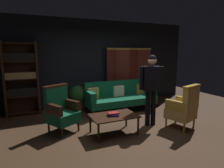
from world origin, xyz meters
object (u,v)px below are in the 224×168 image
at_px(coffee_table, 114,117).
at_px(book_red_leather, 113,113).
at_px(bookshelf, 21,77).
at_px(velvet_couch, 120,96).
at_px(armchair_gilt_accent, 184,108).
at_px(potted_plant, 78,96).
at_px(folding_screen, 128,74).
at_px(book_navy_cloth, 113,115).
at_px(standing_figure, 151,84).
at_px(armchair_wing_left, 61,110).

relative_size(coffee_table, book_red_leather, 4.21).
bearing_deg(bookshelf, velvet_couch, -15.32).
xyz_separation_m(velvet_couch, coffee_table, (-0.88, -1.50, -0.08)).
xyz_separation_m(armchair_gilt_accent, potted_plant, (-1.95, 2.25, -0.04)).
relative_size(folding_screen, book_navy_cloth, 9.18).
distance_m(folding_screen, book_navy_cloth, 2.87).
xyz_separation_m(coffee_table, book_red_leather, (-0.02, -0.01, 0.10)).
relative_size(velvet_couch, book_navy_cloth, 10.24).
bearing_deg(standing_figure, velvet_couch, 96.04).
distance_m(coffee_table, potted_plant, 1.93).
relative_size(folding_screen, potted_plant, 2.41).
xyz_separation_m(velvet_couch, book_red_leather, (-0.90, -1.52, 0.02)).
distance_m(bookshelf, potted_plant, 1.65).
bearing_deg(standing_figure, book_red_leather, -173.15).
distance_m(folding_screen, potted_plant, 2.03).
bearing_deg(bookshelf, book_navy_cloth, -51.40).
xyz_separation_m(armchair_wing_left, potted_plant, (0.69, 1.29, -0.04)).
relative_size(velvet_couch, armchair_wing_left, 2.04).
bearing_deg(standing_figure, potted_plant, 127.24).
xyz_separation_m(bookshelf, book_red_leather, (1.80, -2.26, -0.60)).
distance_m(coffee_table, book_red_leather, 0.10).
relative_size(armchair_wing_left, standing_figure, 0.61).
height_order(folding_screen, book_navy_cloth, folding_screen).
bearing_deg(armchair_gilt_accent, standing_figure, 141.97).
distance_m(standing_figure, book_navy_cloth, 1.21).
bearing_deg(bookshelf, folding_screen, 0.90).
bearing_deg(book_red_leather, coffee_table, 36.03).
bearing_deg(bookshelf, potted_plant, -13.08).
xyz_separation_m(standing_figure, potted_plant, (-1.36, 1.79, -0.57)).
relative_size(book_navy_cloth, book_red_leather, 0.87).
relative_size(velvet_couch, armchair_gilt_accent, 2.04).
relative_size(potted_plant, book_navy_cloth, 3.80).
distance_m(armchair_gilt_accent, book_red_leather, 1.67).
bearing_deg(standing_figure, bookshelf, 143.18).
bearing_deg(potted_plant, book_navy_cloth, -80.73).
distance_m(velvet_couch, coffee_table, 1.74).
xyz_separation_m(folding_screen, armchair_gilt_accent, (0.03, -2.65, -0.50)).
bearing_deg(velvet_couch, bookshelf, 164.68).
xyz_separation_m(coffee_table, armchair_gilt_accent, (1.62, -0.35, 0.12)).
relative_size(folding_screen, armchair_wing_left, 1.83).
bearing_deg(book_navy_cloth, armchair_wing_left, 148.24).
distance_m(armchair_gilt_accent, potted_plant, 2.98).
distance_m(folding_screen, armchair_wing_left, 3.14).
relative_size(armchair_wing_left, book_red_leather, 4.37).
relative_size(coffee_table, standing_figure, 0.59).
height_order(armchair_wing_left, standing_figure, standing_figure).
bearing_deg(book_red_leather, armchair_gilt_accent, -11.65).
bearing_deg(armchair_gilt_accent, velvet_couch, 111.73).
relative_size(velvet_couch, coffee_table, 2.12).
xyz_separation_m(folding_screen, coffee_table, (-1.59, -2.30, -0.61)).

